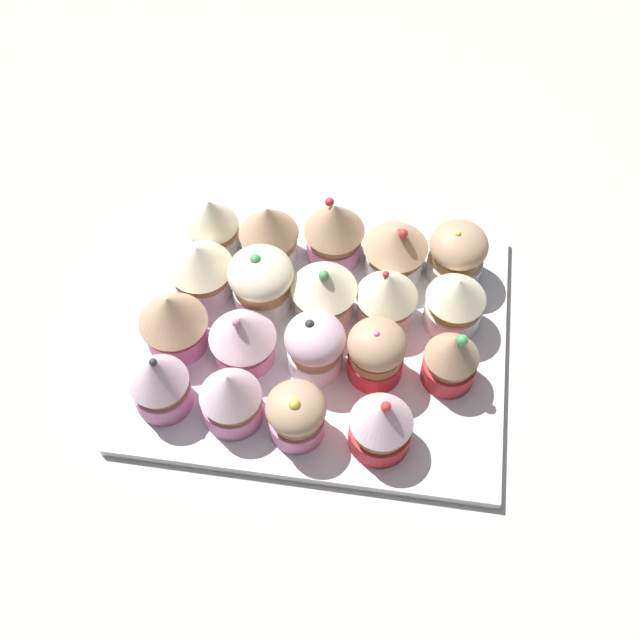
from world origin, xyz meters
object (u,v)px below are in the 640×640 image
Objects in this scene: cupcake_3 at (381,423)px; cupcake_0 at (159,381)px; cupcake_9 at (201,267)px; cupcake_14 at (212,223)px; baking_tray at (320,339)px; cupcake_6 at (314,345)px; cupcake_17 at (395,248)px; cupcake_18 at (457,253)px; cupcake_13 at (455,301)px; cupcake_15 at (269,232)px; cupcake_5 at (242,336)px; cupcake_10 at (261,281)px; cupcake_8 at (452,357)px; cupcake_1 at (231,396)px; cupcake_7 at (376,352)px; cupcake_12 at (387,296)px; cupcake_16 at (332,229)px; cupcake_4 at (173,320)px; cupcake_11 at (327,292)px; cupcake_2 at (296,414)px.

cupcake_0 is at bearing 176.81° from cupcake_3.
cupcake_9 is 5.83cm from cupcake_14.
cupcake_0 is at bearing -145.66° from baking_tray.
cupcake_6 reaches higher than cupcake_17.
cupcake_18 is (12.90, 9.81, 4.00)cm from baking_tray.
cupcake_15 reaches higher than cupcake_13.
cupcake_5 is 0.95× the size of cupcake_10.
cupcake_6 is at bearing -177.80° from cupcake_8.
baking_tray is at bearing -142.74° from cupcake_18.
cupcake_1 is 1.01× the size of cupcake_7.
cupcake_0 reaches higher than cupcake_18.
cupcake_14 is (-0.06, 5.83, -0.05)cm from cupcake_9.
cupcake_0 reaches higher than cupcake_13.
cupcake_6 and cupcake_10 have the same top height.
cupcake_8 is (7.14, 0.39, 0.11)cm from cupcake_7.
cupcake_13 is at bearing 1.28° from cupcake_10.
cupcake_6 reaches higher than cupcake_14.
cupcake_12 is (0.37, 6.46, 0.08)cm from cupcake_7.
cupcake_3 is at bearing -105.83° from cupcake_18.
cupcake_9 is at bearing 149.64° from cupcake_6.
cupcake_14 is (-5.99, 19.78, -0.13)cm from cupcake_1.
cupcake_9 is 0.97× the size of cupcake_17.
cupcake_16 is at bearing 90.34° from cupcake_6.
cupcake_13 is 14.85cm from cupcake_16.
cupcake_7 is 0.94× the size of cupcake_8.
cupcake_4 is 0.92× the size of cupcake_16.
cupcake_3 is at bearing -112.48° from cupcake_13.
cupcake_6 is (6.81, 6.49, -0.09)cm from cupcake_1.
cupcake_0 is at bearing -124.43° from cupcake_16.
cupcake_4 is at bearing -100.21° from cupcake_9.
cupcake_3 is at bearing -27.32° from cupcake_5.
cupcake_7 is at bearing 17.46° from cupcake_0.
cupcake_15 reaches higher than cupcake_6.
cupcake_5 is at bearing -179.97° from cupcake_7.
cupcake_15 is 13.31cm from cupcake_17.
cupcake_10 is 12.69cm from cupcake_12.
cupcake_11 is at bearing 116.67° from cupcake_3.
cupcake_16 is (-7.31, 21.02, 0.56)cm from cupcake_3.
cupcake_16 is at bearing 71.62° from cupcake_1.
cupcake_16 reaches higher than cupcake_3.
cupcake_3 is 0.99× the size of cupcake_4.
cupcake_5 is 0.85× the size of cupcake_16.
cupcake_16 is at bearing 26.50° from cupcake_9.
cupcake_2 is at bearing -59.25° from cupcake_14.
cupcake_3 is (14.04, -0.75, -0.04)cm from cupcake_1.
cupcake_13 is (13.12, 7.01, 0.00)cm from cupcake_6.
cupcake_2 is at bearing -48.92° from cupcake_5.
cupcake_5 is 14.85cm from cupcake_12.
cupcake_15 is (-6.09, 20.07, 0.61)cm from cupcake_2.
cupcake_0 is 1.05× the size of cupcake_4.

